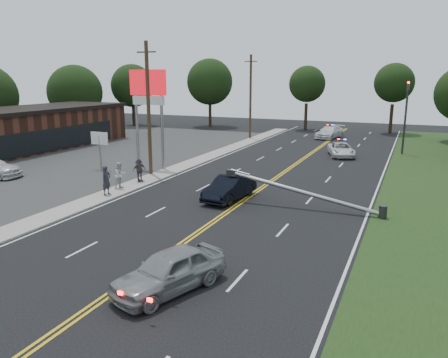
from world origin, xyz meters
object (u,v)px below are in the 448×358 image
at_px(traffic_signal, 406,111).
at_px(waiting_sedan, 169,271).
at_px(crashed_sedan, 230,188).
at_px(emergency_b, 330,132).
at_px(small_sign, 100,142).
at_px(bystander_b, 120,175).
at_px(bystander_c, 139,170).
at_px(utility_pole_mid, 149,109).
at_px(bystander_d, 139,170).
at_px(utility_pole_far, 250,97).
at_px(bystander_a, 106,180).
at_px(fallen_streetlight, 311,194).
at_px(pylon_sign, 148,95).
at_px(emergency_a, 341,150).

distance_m(traffic_signal, waiting_sedan, 34.47).
distance_m(traffic_signal, crashed_sedan, 23.98).
bearing_deg(crashed_sedan, emergency_b, 94.74).
xyz_separation_m(small_sign, bystander_b, (5.44, -4.68, -1.32)).
height_order(crashed_sedan, bystander_b, bystander_b).
distance_m(waiting_sedan, bystander_c, 16.93).
xyz_separation_m(utility_pole_mid, bystander_d, (0.74, -2.60, -4.13)).
relative_size(utility_pole_far, waiting_sedan, 2.26).
bearing_deg(crashed_sedan, small_sign, 169.27).
bearing_deg(utility_pole_mid, bystander_a, -82.38).
bearing_deg(fallen_streetlight, bystander_c, 172.64).
distance_m(utility_pole_far, crashed_sedan, 27.50).
bearing_deg(bystander_a, bystander_c, 9.64).
height_order(crashed_sedan, bystander_d, bystander_d).
relative_size(utility_pole_mid, bystander_a, 5.35).
bearing_deg(emergency_b, small_sign, -104.38).
bearing_deg(waiting_sedan, utility_pole_mid, 145.06).
distance_m(utility_pole_mid, bystander_b, 6.24).
distance_m(small_sign, bystander_b, 7.30).
distance_m(pylon_sign, utility_pole_mid, 2.55).
distance_m(pylon_sign, bystander_c, 6.95).
height_order(pylon_sign, emergency_a, pylon_sign).
bearing_deg(waiting_sedan, emergency_b, 113.01).
relative_size(small_sign, utility_pole_far, 0.31).
xyz_separation_m(pylon_sign, utility_pole_far, (1.30, 20.00, -0.91)).
xyz_separation_m(small_sign, utility_pole_mid, (4.80, 0.00, 2.75)).
bearing_deg(small_sign, waiting_sedan, -44.83).
height_order(traffic_signal, bystander_a, traffic_signal).
xyz_separation_m(traffic_signal, bystander_d, (-16.76, -20.59, -3.25)).
height_order(small_sign, waiting_sedan, small_sign).
height_order(pylon_sign, bystander_a, pylon_sign).
xyz_separation_m(traffic_signal, crashed_sedan, (-9.23, -21.86, -3.46)).
distance_m(bystander_b, bystander_c, 2.35).
height_order(traffic_signal, bystander_d, traffic_signal).
distance_m(traffic_signal, utility_pole_mid, 25.12).
relative_size(utility_pole_far, emergency_b, 1.92).
distance_m(emergency_b, bystander_a, 33.98).
bearing_deg(bystander_b, fallen_streetlight, -77.03).
height_order(utility_pole_mid, waiting_sedan, utility_pole_mid).
relative_size(pylon_sign, small_sign, 2.58).
bearing_deg(traffic_signal, fallen_streetlight, -100.59).
bearing_deg(crashed_sedan, utility_pole_far, 113.47).
relative_size(traffic_signal, fallen_streetlight, 0.75).
xyz_separation_m(small_sign, bystander_a, (5.65, -6.39, -1.28)).
bearing_deg(bystander_b, emergency_b, -4.70).
bearing_deg(waiting_sedan, bystander_b, 153.29).
xyz_separation_m(pylon_sign, bystander_a, (2.15, -8.39, -4.94)).
distance_m(pylon_sign, bystander_d, 7.12).
xyz_separation_m(utility_pole_mid, bystander_b, (0.64, -4.68, -4.07)).
bearing_deg(fallen_streetlight, emergency_b, 98.51).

